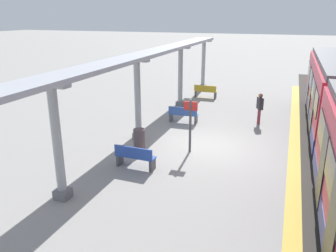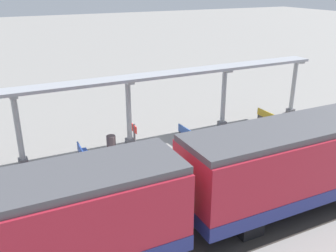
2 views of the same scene
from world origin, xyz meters
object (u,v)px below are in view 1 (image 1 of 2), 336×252
object	(u,v)px
canopy_pillar_fourth	(57,143)
canopy_pillar_nearest	(203,64)
passenger_waiting_near_edge	(260,105)
canopy_pillar_third	(138,100)
bench_near_end	(135,157)
canopy_pillar_second	(180,77)
bench_far_end	(205,91)
trash_bin	(139,140)
platform_info_sign	(190,121)
bench_mid_platform	(183,114)

from	to	relation	value
canopy_pillar_fourth	canopy_pillar_nearest	bearing A→B (deg)	-90.00
passenger_waiting_near_edge	canopy_pillar_third	bearing A→B (deg)	39.94
canopy_pillar_nearest	bench_near_end	xyz separation A→B (m)	(-1.16, 14.52, -1.38)
canopy_pillar_third	canopy_pillar_fourth	bearing A→B (deg)	90.00
canopy_pillar_second	passenger_waiting_near_edge	size ratio (longest dim) A/B	2.24
passenger_waiting_near_edge	canopy_pillar_fourth	bearing A→B (deg)	63.20
canopy_pillar_second	bench_far_end	bearing A→B (deg)	-108.68
canopy_pillar_fourth	trash_bin	distance (m)	4.58
canopy_pillar_nearest	bench_far_end	xyz separation A→B (m)	(-0.92, 2.85, -1.38)
canopy_pillar_second	canopy_pillar_fourth	bearing A→B (deg)	90.00
canopy_pillar_fourth	bench_far_end	world-z (taller)	canopy_pillar_fourth
canopy_pillar_nearest	canopy_pillar_second	world-z (taller)	same
canopy_pillar_second	canopy_pillar_nearest	bearing A→B (deg)	-90.00
canopy_pillar_second	passenger_waiting_near_edge	xyz separation A→B (m)	(-4.89, 1.99, -0.82)
canopy_pillar_fourth	passenger_waiting_near_edge	size ratio (longest dim) A/B	2.24
canopy_pillar_fourth	platform_info_sign	world-z (taller)	canopy_pillar_fourth
canopy_pillar_second	bench_near_end	distance (m)	9.13
canopy_pillar_nearest	bench_mid_platform	bearing A→B (deg)	97.73
canopy_pillar_nearest	canopy_pillar_fourth	bearing A→B (deg)	90.00
bench_far_end	canopy_pillar_third	bearing A→B (deg)	84.05
bench_far_end	trash_bin	world-z (taller)	trash_bin
trash_bin	platform_info_sign	size ratio (longest dim) A/B	0.42
canopy_pillar_nearest	trash_bin	world-z (taller)	canopy_pillar_nearest
bench_far_end	platform_info_sign	distance (m)	9.70
bench_mid_platform	trash_bin	xyz separation A→B (m)	(0.57, 4.23, 0.02)
canopy_pillar_third	bench_mid_platform	world-z (taller)	canopy_pillar_third
canopy_pillar_fourth	canopy_pillar_third	bearing A→B (deg)	-90.00
bench_mid_platform	platform_info_sign	size ratio (longest dim) A/B	0.69
canopy_pillar_nearest	canopy_pillar_second	bearing A→B (deg)	90.00
bench_far_end	bench_mid_platform	bearing A→B (deg)	92.57
bench_near_end	canopy_pillar_nearest	bearing A→B (deg)	-85.43
canopy_pillar_second	bench_mid_platform	size ratio (longest dim) A/B	2.36
platform_info_sign	canopy_pillar_second	bearing A→B (deg)	-68.90
canopy_pillar_nearest	canopy_pillar_fourth	size ratio (longest dim) A/B	1.00
canopy_pillar_third	platform_info_sign	bearing A→B (deg)	164.82
trash_bin	bench_mid_platform	bearing A→B (deg)	-97.64
canopy_pillar_second	platform_info_sign	xyz separation A→B (m)	(-2.62, 6.80, -0.50)
canopy_pillar_second	trash_bin	size ratio (longest dim) A/B	3.88
canopy_pillar_second	platform_info_sign	size ratio (longest dim) A/B	1.64
bench_near_end	platform_info_sign	world-z (taller)	platform_info_sign
canopy_pillar_third	canopy_pillar_fourth	distance (m)	5.59
bench_mid_platform	trash_bin	world-z (taller)	trash_bin
canopy_pillar_third	canopy_pillar_nearest	bearing A→B (deg)	-90.00
trash_bin	passenger_waiting_near_edge	xyz separation A→B (m)	(-4.28, -5.36, 0.54)
canopy_pillar_fourth	trash_bin	xyz separation A→B (m)	(-0.61, -4.33, -1.36)
canopy_pillar_nearest	bench_mid_platform	xyz separation A→B (m)	(-1.18, 8.68, -1.38)
bench_far_end	passenger_waiting_near_edge	xyz separation A→B (m)	(-3.98, 4.70, 0.56)
platform_info_sign	canopy_pillar_nearest	bearing A→B (deg)	-78.02
canopy_pillar_third	platform_info_sign	size ratio (longest dim) A/B	1.64
canopy_pillar_nearest	canopy_pillar_second	distance (m)	5.57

